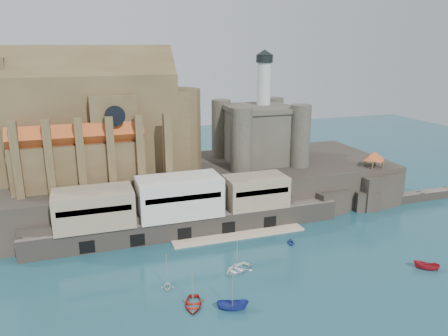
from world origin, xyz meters
name	(u,v)px	position (x,y,z in m)	size (l,w,h in m)	color
ground	(264,277)	(0.00, 0.00, 0.00)	(300.00, 300.00, 0.00)	#184451
promontory	(203,187)	(-0.19, 39.37, 4.92)	(100.00, 36.00, 10.00)	black
quay	(179,208)	(-10.19, 23.07, 6.07)	(70.00, 12.00, 13.05)	#645B50
church	(102,125)	(-24.13, 41.85, 22.13)	(47.00, 25.93, 30.51)	brown
castle_keep	(259,131)	(16.08, 41.08, 18.31)	(21.20, 21.20, 29.30)	#403C32
rock_outcrop	(372,189)	(42.00, 25.84, 4.02)	(14.50, 10.50, 8.70)	black
pavilion	(374,157)	(42.00, 26.00, 12.73)	(6.40, 6.40, 5.40)	brown
breakwater	(447,196)	(66.00, 24.00, 0.00)	(40.00, 3.00, 2.40)	#645B50
boat_0	(193,306)	(-14.51, -4.69, 0.00)	(4.01, 1.16, 5.62)	#A1160C
boat_2	(233,309)	(-8.79, -7.61, 0.00)	(1.93, 1.98, 5.13)	navy
boat_4	(167,288)	(-17.34, 2.00, 0.00)	(2.53, 1.55, 2.93)	white
boat_5	(426,269)	(30.00, -7.12, 0.00)	(1.75, 1.80, 4.65)	#AC1923
boat_6	(237,271)	(-3.86, 3.72, 0.00)	(4.40, 1.28, 6.16)	white
boat_7	(291,244)	(10.86, 10.73, 0.00)	(2.45, 1.49, 2.83)	#262F9A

